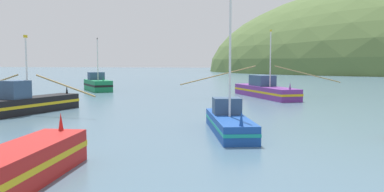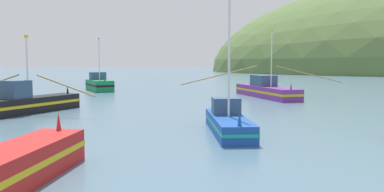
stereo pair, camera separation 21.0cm
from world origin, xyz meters
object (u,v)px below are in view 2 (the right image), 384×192
(fishing_boat_green, at_px, (99,84))
(fishing_boat_purple, at_px, (266,90))
(fishing_boat_black, at_px, (27,103))
(fishing_boat_blue, at_px, (228,122))

(fishing_boat_green, height_order, fishing_boat_purple, fishing_boat_purple)
(fishing_boat_purple, bearing_deg, fishing_boat_black, -71.72)
(fishing_boat_green, relative_size, fishing_boat_black, 0.58)
(fishing_boat_purple, relative_size, fishing_boat_black, 1.42)
(fishing_boat_blue, xyz_separation_m, fishing_boat_purple, (2.06, 22.24, 0.22))
(fishing_boat_green, bearing_deg, fishing_boat_black, -25.74)
(fishing_boat_green, xyz_separation_m, fishing_boat_purple, (21.99, -5.68, -0.07))
(fishing_boat_blue, bearing_deg, fishing_boat_green, -158.67)
(fishing_boat_blue, distance_m, fishing_boat_purple, 22.34)
(fishing_boat_green, height_order, fishing_boat_black, fishing_boat_green)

